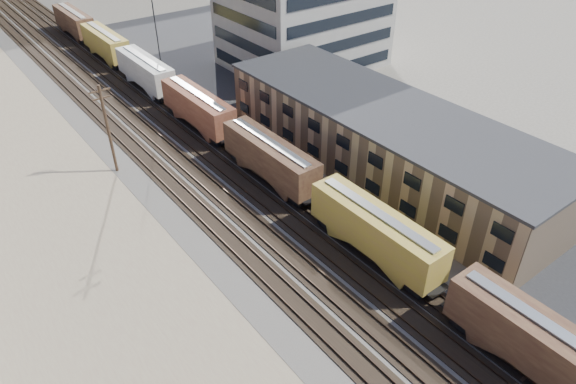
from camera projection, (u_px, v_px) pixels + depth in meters
ballast_bed at (157, 123)px, 65.72m from camera, size 18.00×200.00×0.06m
dirt_yard at (11, 218)px, 49.18m from camera, size 24.00×180.00×0.03m
asphalt_lot at (362, 118)px, 66.94m from camera, size 26.00×120.00×0.04m
rail_tracks at (153, 123)px, 65.40m from camera, size 11.40×200.00×0.24m
freight_train at (231, 130)px, 58.14m from camera, size 3.00×119.74×4.46m
warehouse at (384, 138)px, 54.82m from camera, size 12.40×40.40×7.25m
office_tower at (303, 5)px, 77.71m from camera, size 22.60×18.60×18.45m
utility_pole_north at (108, 128)px, 53.25m from camera, size 2.20×0.32×10.00m
radio_mast at (155, 24)px, 70.10m from camera, size 1.20×0.16×18.00m
parked_car_white at (535, 210)px, 49.18m from camera, size 2.09×4.41×1.40m
parked_car_silver at (561, 180)px, 53.44m from camera, size 5.07×3.17×1.37m
parked_car_blue at (337, 101)px, 69.45m from camera, size 5.62×5.97×1.56m
parked_car_far at (338, 82)px, 75.11m from camera, size 2.41×4.31×1.39m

